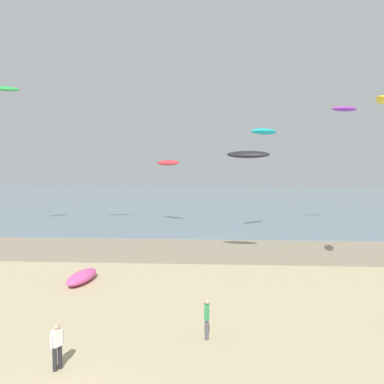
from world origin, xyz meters
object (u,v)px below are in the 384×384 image
at_px(kite_aloft_0, 248,154).
at_px(kite_aloft_6, 5,88).
at_px(kite_aloft_1, 264,132).
at_px(person_mid_beach, 207,318).
at_px(grounded_kite, 82,277).
at_px(kite_aloft_3, 168,163).
at_px(kite_aloft_4, 382,100).
at_px(person_nearest_camera, 57,345).
at_px(kite_aloft_5, 344,109).

bearing_deg(kite_aloft_0, kite_aloft_6, -14.64).
relative_size(kite_aloft_1, kite_aloft_6, 1.22).
relative_size(person_mid_beach, grounded_kite, 0.52).
xyz_separation_m(kite_aloft_1, kite_aloft_3, (-9.72, 6.10, -2.97)).
height_order(kite_aloft_1, kite_aloft_4, kite_aloft_4).
bearing_deg(kite_aloft_6, person_nearest_camera, -98.33).
distance_m(kite_aloft_1, kite_aloft_4, 14.95).
xyz_separation_m(person_nearest_camera, kite_aloft_0, (7.92, 15.71, 6.93)).
xyz_separation_m(kite_aloft_4, kite_aloft_6, (-30.17, 14.44, 3.33)).
relative_size(kite_aloft_0, kite_aloft_1, 0.93).
distance_m(kite_aloft_0, kite_aloft_3, 17.26).
bearing_deg(kite_aloft_3, kite_aloft_5, -145.13).
bearing_deg(person_mid_beach, kite_aloft_4, 39.44).
bearing_deg(kite_aloft_6, kite_aloft_0, -61.89).
distance_m(kite_aloft_4, kite_aloft_5, 18.73).
bearing_deg(kite_aloft_3, kite_aloft_6, 60.50).
bearing_deg(person_nearest_camera, kite_aloft_5, 57.68).
relative_size(kite_aloft_3, kite_aloft_6, 1.22).
bearing_deg(kite_aloft_0, kite_aloft_1, -94.09).
distance_m(kite_aloft_0, kite_aloft_1, 9.88).
height_order(kite_aloft_1, kite_aloft_5, kite_aloft_5).
bearing_deg(kite_aloft_4, kite_aloft_0, 73.48).
distance_m(kite_aloft_0, kite_aloft_5, 18.11).
bearing_deg(kite_aloft_4, kite_aloft_3, 51.90).
height_order(kite_aloft_3, kite_aloft_6, kite_aloft_6).
relative_size(grounded_kite, kite_aloft_0, 1.08).
bearing_deg(kite_aloft_1, kite_aloft_4, 67.97).
xyz_separation_m(kite_aloft_3, kite_aloft_5, (18.32, -1.70, 5.50)).
bearing_deg(kite_aloft_5, kite_aloft_6, 174.06).
height_order(person_nearest_camera, kite_aloft_0, kite_aloft_0).
height_order(person_mid_beach, grounded_kite, person_mid_beach).
distance_m(grounded_kite, kite_aloft_6, 24.02).
distance_m(person_nearest_camera, kite_aloft_1, 28.54).
xyz_separation_m(grounded_kite, kite_aloft_3, (2.88, 20.79, 6.75)).
relative_size(kite_aloft_1, kite_aloft_3, 1.00).
distance_m(grounded_kite, kite_aloft_3, 22.05).
xyz_separation_m(kite_aloft_3, kite_aloft_4, (15.00, -20.06, 3.91)).
height_order(person_mid_beach, kite_aloft_1, kite_aloft_1).
relative_size(person_mid_beach, kite_aloft_4, 0.72).
relative_size(grounded_kite, kite_aloft_1, 1.00).
height_order(grounded_kite, kite_aloft_0, kite_aloft_0).
distance_m(kite_aloft_1, kite_aloft_6, 25.26).
xyz_separation_m(kite_aloft_0, kite_aloft_1, (2.15, 9.39, 2.20)).
distance_m(person_mid_beach, kite_aloft_4, 16.44).
distance_m(kite_aloft_1, kite_aloft_3, 11.86).
height_order(person_nearest_camera, grounded_kite, person_nearest_camera).
bearing_deg(kite_aloft_5, kite_aloft_0, -140.54).
distance_m(kite_aloft_3, kite_aloft_4, 25.35).
relative_size(kite_aloft_0, kite_aloft_3, 0.93).
bearing_deg(kite_aloft_5, person_nearest_camera, -134.93).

